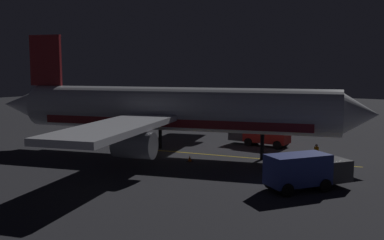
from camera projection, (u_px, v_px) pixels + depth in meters
name	position (u px, v px, depth m)	size (l,w,h in m)	color
ground_plane	(175.00, 155.00, 42.61)	(180.00, 180.00, 0.20)	#313136
apron_guide_stripe	(222.00, 156.00, 41.91)	(0.24, 25.31, 0.01)	gold
airliner	(169.00, 111.00, 42.26)	(34.06, 37.03, 11.76)	silver
baggage_truck	(305.00, 171.00, 30.09)	(6.26, 4.97, 2.51)	navy
catering_truck	(261.00, 135.00, 47.02)	(2.51, 6.59, 2.34)	maroon
ground_crew_worker	(316.00, 154.00, 38.27)	(0.40, 0.40, 1.74)	black
traffic_cone_near_left	(266.00, 168.00, 35.66)	(0.50, 0.50, 0.55)	#EA590F
traffic_cone_near_right	(190.00, 159.00, 39.26)	(0.50, 0.50, 0.55)	#EA590F
traffic_cone_under_wing	(270.00, 158.00, 39.70)	(0.50, 0.50, 0.55)	#EA590F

